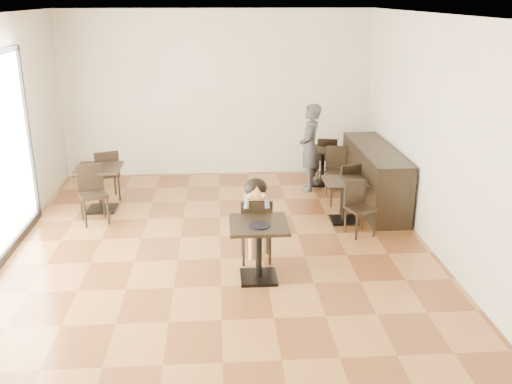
{
  "coord_description": "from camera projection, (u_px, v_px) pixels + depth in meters",
  "views": [
    {
      "loc": [
        0.01,
        -7.11,
        3.44
      ],
      "look_at": [
        0.48,
        -0.11,
        1.0
      ],
      "focal_mm": 40.0,
      "sensor_mm": 36.0,
      "label": 1
    }
  ],
  "objects": [
    {
      "name": "floor",
      "position": [
        221.0,
        259.0,
        7.83
      ],
      "size": [
        6.0,
        8.0,
        0.01
      ],
      "primitive_type": "cube",
      "color": "brown",
      "rests_on": "ground"
    },
    {
      "name": "ceiling",
      "position": [
        215.0,
        16.0,
        6.78
      ],
      "size": [
        6.0,
        8.0,
        0.01
      ],
      "primitive_type": "cube",
      "color": "white",
      "rests_on": "floor"
    },
    {
      "name": "wall_back",
      "position": [
        217.0,
        94.0,
        11.08
      ],
      "size": [
        6.0,
        0.01,
        3.2
      ],
      "primitive_type": "cube",
      "color": "white",
      "rests_on": "floor"
    },
    {
      "name": "wall_front",
      "position": [
        221.0,
        307.0,
        3.53
      ],
      "size": [
        6.0,
        0.01,
        3.2
      ],
      "primitive_type": "cube",
      "color": "white",
      "rests_on": "floor"
    },
    {
      "name": "wall_right",
      "position": [
        446.0,
        142.0,
        7.5
      ],
      "size": [
        0.01,
        8.0,
        3.2
      ],
      "primitive_type": "cube",
      "color": "white",
      "rests_on": "floor"
    },
    {
      "name": "child_table",
      "position": [
        259.0,
        251.0,
        7.16
      ],
      "size": [
        0.72,
        0.72,
        0.77
      ],
      "primitive_type": null,
      "color": "black",
      "rests_on": "floor"
    },
    {
      "name": "child_chair",
      "position": [
        256.0,
        229.0,
        7.66
      ],
      "size": [
        0.41,
        0.41,
        0.92
      ],
      "primitive_type": null,
      "rotation": [
        0.0,
        0.0,
        3.14
      ],
      "color": "black",
      "rests_on": "floor"
    },
    {
      "name": "child",
      "position": [
        256.0,
        220.0,
        7.62
      ],
      "size": [
        0.41,
        0.58,
        1.16
      ],
      "primitive_type": null,
      "color": "slate",
      "rests_on": "child_chair"
    },
    {
      "name": "plate",
      "position": [
        259.0,
        226.0,
        6.94
      ],
      "size": [
        0.26,
        0.26,
        0.02
      ],
      "primitive_type": "cylinder",
      "color": "black",
      "rests_on": "child_table"
    },
    {
      "name": "pizza_slice",
      "position": [
        257.0,
        195.0,
        7.3
      ],
      "size": [
        0.27,
        0.21,
        0.06
      ],
      "primitive_type": null,
      "color": "#D9CA79",
      "rests_on": "child"
    },
    {
      "name": "adult_patron",
      "position": [
        310.0,
        148.0,
        10.38
      ],
      "size": [
        0.49,
        0.65,
        1.6
      ],
      "primitive_type": "imported",
      "rotation": [
        0.0,
        0.0,
        -1.76
      ],
      "color": "#39383D",
      "rests_on": "floor"
    },
    {
      "name": "cafe_table_mid",
      "position": [
        344.0,
        201.0,
        9.02
      ],
      "size": [
        0.82,
        0.82,
        0.68
      ],
      "primitive_type": null,
      "rotation": [
        0.0,
        0.0,
        0.34
      ],
      "color": "black",
      "rests_on": "floor"
    },
    {
      "name": "cafe_table_left",
      "position": [
        101.0,
        189.0,
        9.49
      ],
      "size": [
        0.93,
        0.93,
        0.76
      ],
      "primitive_type": null,
      "rotation": [
        0.0,
        0.0,
        0.37
      ],
      "color": "black",
      "rests_on": "floor"
    },
    {
      "name": "cafe_table_back",
      "position": [
        322.0,
        166.0,
        10.83
      ],
      "size": [
        0.77,
        0.77,
        0.7
      ],
      "primitive_type": null,
      "rotation": [
        0.0,
        0.0,
        -0.19
      ],
      "color": "black",
      "rests_on": "floor"
    },
    {
      "name": "chair_mid_a",
      "position": [
        345.0,
        186.0,
        9.53
      ],
      "size": [
        0.47,
        0.47,
        0.82
      ],
      "primitive_type": null,
      "rotation": [
        0.0,
        0.0,
        3.49
      ],
      "color": "black",
      "rests_on": "floor"
    },
    {
      "name": "chair_mid_b",
      "position": [
        360.0,
        209.0,
        8.49
      ],
      "size": [
        0.47,
        0.47,
        0.82
      ],
      "primitive_type": null,
      "rotation": [
        0.0,
        0.0,
        0.34
      ],
      "color": "black",
      "rests_on": "floor"
    },
    {
      "name": "chair_left_a",
      "position": [
        106.0,
        174.0,
        9.98
      ],
      "size": [
        0.53,
        0.53,
        0.91
      ],
      "primitive_type": null,
      "rotation": [
        0.0,
        0.0,
        3.51
      ],
      "color": "black",
      "rests_on": "floor"
    },
    {
      "name": "chair_left_b",
      "position": [
        93.0,
        195.0,
        8.95
      ],
      "size": [
        0.53,
        0.53,
        0.91
      ],
      "primitive_type": null,
      "rotation": [
        0.0,
        0.0,
        0.37
      ],
      "color": "black",
      "rests_on": "floor"
    },
    {
      "name": "chair_back_a",
      "position": [
        327.0,
        158.0,
        11.13
      ],
      "size": [
        0.44,
        0.44,
        0.84
      ],
      "primitive_type": null,
      "rotation": [
        0.0,
        0.0,
        2.95
      ],
      "color": "black",
      "rests_on": "floor"
    },
    {
      "name": "chair_back_b",
      "position": [
        336.0,
        171.0,
        10.3
      ],
      "size": [
        0.44,
        0.44,
        0.84
      ],
      "primitive_type": null,
      "rotation": [
        0.0,
        0.0,
        -0.19
      ],
      "color": "black",
      "rests_on": "floor"
    },
    {
      "name": "service_counter",
      "position": [
        374.0,
        176.0,
        9.72
      ],
      "size": [
        0.6,
        2.4,
        1.0
      ],
      "primitive_type": "cube",
      "color": "black",
      "rests_on": "floor"
    }
  ]
}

